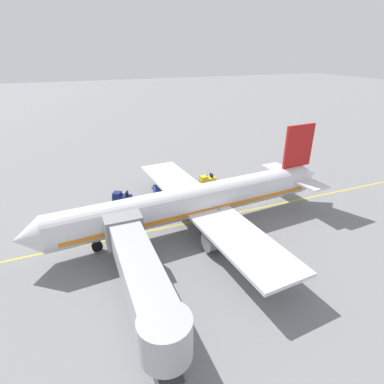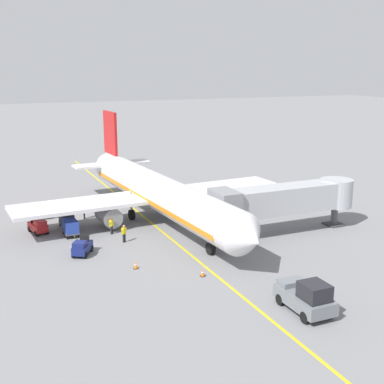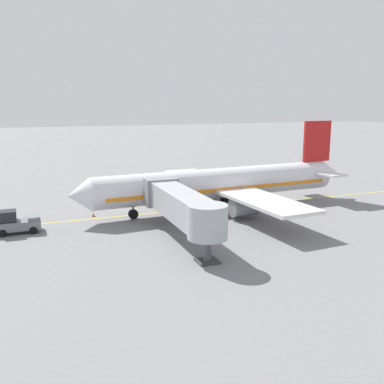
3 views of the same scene
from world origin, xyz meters
name	(u,v)px [view 2 (image 2 of 3)]	position (x,y,z in m)	size (l,w,h in m)	color
ground_plane	(149,221)	(0.00, 0.00, 0.00)	(400.00, 400.00, 0.00)	slate
gate_lead_in_line	(149,221)	(0.00, 0.00, 0.00)	(0.24, 80.00, 0.01)	gold
parked_airliner	(157,192)	(-0.88, 0.22, 3.19)	(30.28, 37.34, 10.63)	silver
jet_bridge	(286,199)	(-11.09, 9.14, 3.46)	(15.62, 3.50, 4.98)	#A8AAAF
pushback_tractor	(306,297)	(-2.75, 24.07, 1.10)	(2.22, 4.40, 2.40)	slate
baggage_tug_lead	(38,226)	(11.44, -0.64, 0.71)	(1.81, 2.72, 1.62)	#B21E1E
baggage_tug_trailing	(46,211)	(9.91, -6.24, 0.71)	(1.48, 2.59, 1.62)	gold
baggage_tug_spare	(82,247)	(8.74, 7.20, 0.71)	(2.30, 2.76, 1.62)	navy
baggage_cart_front	(71,227)	(8.65, 1.54, 0.95)	(1.35, 2.92, 1.58)	#4C4C51
baggage_cart_second_in_train	(67,218)	(8.49, -1.42, 0.95)	(1.35, 2.92, 1.58)	#4C4C51
ground_crew_wing_walker	(112,225)	(4.83, 2.60, 0.95)	(0.60, 0.55, 1.69)	#232328
ground_crew_loader	(84,211)	(6.20, -3.68, 0.95)	(0.35, 0.71, 1.69)	#232328
ground_crew_marshaller	(124,233)	(4.40, 5.46, 0.95)	(0.68, 0.42, 1.69)	#232328
safety_cone_nose_left	(136,265)	(5.40, 12.13, 0.29)	(0.36, 0.36, 0.59)	black
safety_cone_nose_right	(203,273)	(1.04, 15.79, 0.29)	(0.36, 0.36, 0.59)	black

